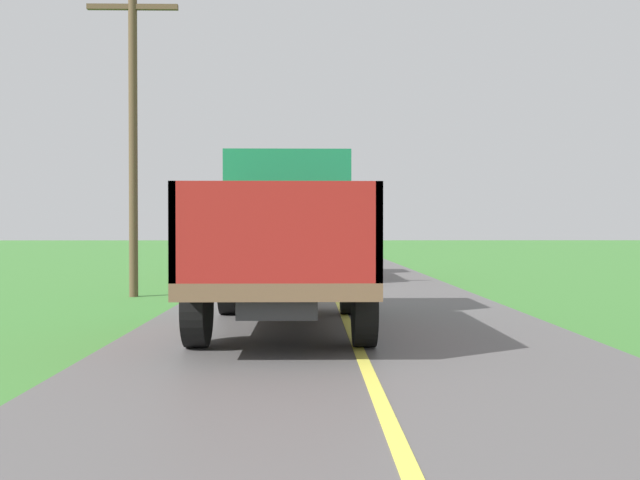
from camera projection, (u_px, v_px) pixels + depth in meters
name	position (u px, v px, depth m)	size (l,w,h in m)	color
banana_truck_near	(286.00, 235.00, 11.13)	(2.38, 5.82, 2.80)	#2D2D30
banana_truck_far	(301.00, 233.00, 22.03)	(2.38, 5.81, 2.80)	#2D2D30
utility_pole_roadside	(133.00, 131.00, 15.98)	(2.09, 0.20, 7.09)	brown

